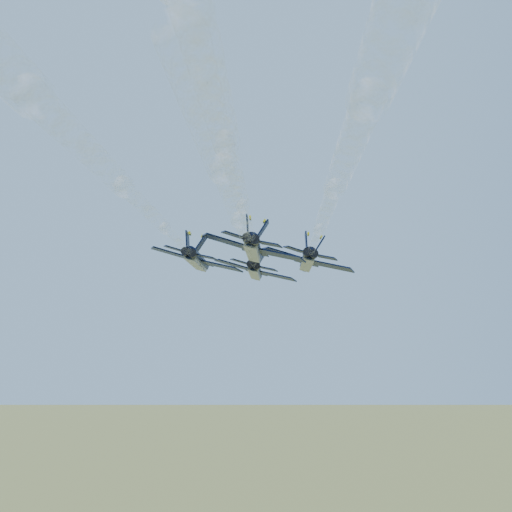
# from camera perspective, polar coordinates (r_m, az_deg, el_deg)

# --- Properties ---
(jet_lead) EXTENTS (14.24, 18.88, 5.16)m
(jet_lead) POSITION_cam_1_polar(r_m,az_deg,el_deg) (98.53, -0.05, -1.50)
(jet_lead) COLOR black
(jet_left) EXTENTS (14.24, 18.88, 5.16)m
(jet_left) POSITION_cam_1_polar(r_m,az_deg,el_deg) (87.84, -5.88, -0.43)
(jet_left) COLOR black
(jet_right) EXTENTS (14.24, 18.88, 5.16)m
(jet_right) POSITION_cam_1_polar(r_m,az_deg,el_deg) (88.16, 5.17, -0.48)
(jet_right) COLOR black
(jet_slot) EXTENTS (14.24, 18.88, 5.16)m
(jet_slot) POSITION_cam_1_polar(r_m,az_deg,el_deg) (78.10, -0.22, 0.69)
(jet_slot) COLOR black
(smoke_trail_lead) EXTENTS (8.71, 69.33, 2.84)m
(smoke_trail_lead) POSITION_cam_1_polar(r_m,az_deg,el_deg) (46.47, -2.36, 8.07)
(smoke_trail_lead) COLOR white
(smoke_trail_left) EXTENTS (8.71, 69.33, 2.84)m
(smoke_trail_left) POSITION_cam_1_polar(r_m,az_deg,el_deg) (37.45, -17.25, 13.03)
(smoke_trail_left) COLOR white
(smoke_trail_right) EXTENTS (8.71, 69.33, 2.84)m
(smoke_trail_right) POSITION_cam_1_polar(r_m,az_deg,el_deg) (36.77, 9.85, 13.16)
(smoke_trail_right) COLOR white
(smoke_trail_slot) EXTENTS (8.71, 69.33, 2.84)m
(smoke_trail_slot) POSITION_cam_1_polar(r_m,az_deg,el_deg) (27.55, -4.72, 21.38)
(smoke_trail_slot) COLOR white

